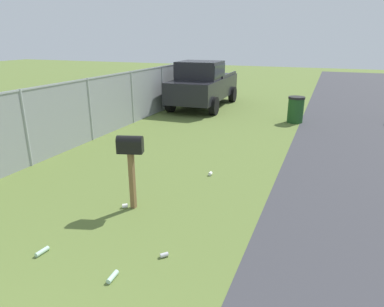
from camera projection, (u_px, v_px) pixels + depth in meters
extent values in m
cube|color=brown|center=(132.00, 181.00, 6.35)|extent=(0.09, 0.09, 1.10)
cube|color=black|center=(130.00, 147.00, 6.13)|extent=(0.33, 0.50, 0.22)
cylinder|color=black|center=(130.00, 141.00, 6.10)|extent=(0.33, 0.50, 0.20)
cube|color=red|center=(133.00, 142.00, 6.21)|extent=(0.02, 0.04, 0.18)
cube|color=black|center=(204.00, 87.00, 15.78)|extent=(5.01, 2.10, 0.90)
cube|color=black|center=(200.00, 70.00, 14.98)|extent=(1.74, 1.84, 0.76)
cube|color=black|center=(200.00, 70.00, 14.98)|extent=(1.69, 1.88, 0.53)
cube|color=black|center=(229.00, 75.00, 16.29)|extent=(2.58, 0.16, 0.12)
cube|color=black|center=(194.00, 73.00, 16.87)|extent=(2.58, 0.16, 0.12)
cylinder|color=black|center=(214.00, 106.00, 14.17)|extent=(0.77, 0.28, 0.76)
cylinder|color=black|center=(171.00, 103.00, 14.80)|extent=(0.77, 0.28, 0.76)
cylinder|color=black|center=(233.00, 94.00, 17.07)|extent=(0.77, 0.28, 0.76)
cylinder|color=black|center=(196.00, 92.00, 17.71)|extent=(0.77, 0.28, 0.76)
cylinder|color=#1E4C1E|center=(296.00, 111.00, 12.90)|extent=(0.58, 0.58, 0.90)
cylinder|color=black|center=(297.00, 98.00, 12.74)|extent=(0.61, 0.61, 0.08)
cylinder|color=#9EA3A8|center=(26.00, 129.00, 8.35)|extent=(0.07, 0.07, 1.92)
cylinder|color=#9EA3A8|center=(90.00, 110.00, 10.51)|extent=(0.07, 0.07, 1.92)
cylinder|color=#9EA3A8|center=(132.00, 97.00, 12.68)|extent=(0.07, 0.07, 1.92)
cylinder|color=#9EA3A8|center=(162.00, 89.00, 14.85)|extent=(0.07, 0.07, 1.92)
cylinder|color=#9EA3A8|center=(184.00, 82.00, 17.02)|extent=(0.07, 0.07, 1.92)
cube|color=#9EA3A8|center=(87.00, 79.00, 10.21)|extent=(14.81, 0.04, 0.04)
cube|color=gray|center=(90.00, 110.00, 10.51)|extent=(14.81, 0.01, 1.92)
cylinder|color=white|center=(210.00, 174.00, 8.03)|extent=(0.10, 0.08, 0.08)
cylinder|color=white|center=(125.00, 206.00, 6.50)|extent=(0.12, 0.13, 0.08)
cylinder|color=#B2D8BF|center=(42.00, 251.00, 5.12)|extent=(0.23, 0.09, 0.07)
cylinder|color=#B2D8BF|center=(113.00, 277.00, 4.58)|extent=(0.22, 0.08, 0.07)
cylinder|color=silver|center=(164.00, 255.00, 5.04)|extent=(0.13, 0.13, 0.07)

